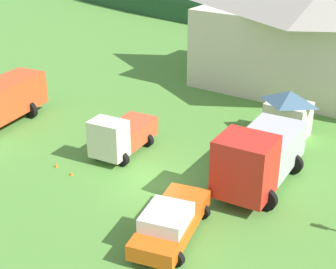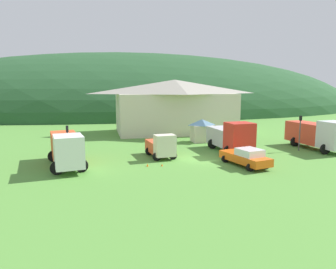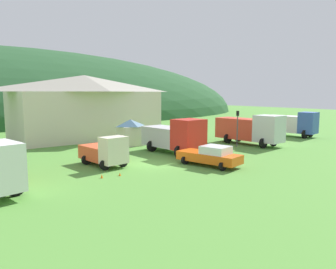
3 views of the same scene
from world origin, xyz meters
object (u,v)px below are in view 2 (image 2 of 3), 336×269
Objects in this scene: traffic_light_east at (300,129)px; traffic_cone_mid_row at (162,166)px; light_truck_cream at (161,146)px; depot_building at (175,105)px; service_pickup_orange at (246,157)px; heavy_rig_white at (66,148)px; tow_truck_silver at (318,134)px; traffic_light_west at (68,142)px; play_shed_cream at (202,130)px; crane_truck_red at (231,136)px; traffic_cone_near_pickup at (147,166)px.

traffic_light_east is 16.83m from traffic_cone_mid_row.
depot_building is at bearing 155.29° from light_truck_cream.
traffic_light_east is (8.89, 4.98, 1.60)m from service_pickup_orange.
traffic_light_east is (24.65, 1.80, 0.69)m from heavy_rig_white.
traffic_light_east is at bearing -93.40° from tow_truck_silver.
traffic_light_east reaches higher than traffic_light_west.
play_shed_cream is 13.52m from traffic_cone_mid_row.
heavy_rig_white is 1.03× the size of tow_truck_silver.
crane_truck_red reaches higher than traffic_cone_mid_row.
light_truck_cream is 8.09m from crane_truck_red.
traffic_cone_near_pickup is (-1.92, -3.28, -1.18)m from light_truck_cream.
service_pickup_orange is 11.97× the size of traffic_cone_mid_row.
service_pickup_orange is at bearing -8.87° from traffic_light_west.
heavy_rig_white is at bearing -175.82° from traffic_light_east.
crane_truck_red is at bearing 27.42° from traffic_cone_mid_row.
light_truck_cream is 0.85× the size of service_pickup_orange.
traffic_cone_mid_row is (1.31, -0.18, 0.00)m from traffic_cone_near_pickup.
traffic_light_west is at bearing -126.30° from depot_building.
play_shed_cream is 0.75× the size of traffic_light_east.
depot_building is 3.42× the size of service_pickup_orange.
heavy_rig_white is (-15.86, -9.53, 0.22)m from play_shed_cream.
tow_truck_silver reaches higher than light_truck_cream.
traffic_light_west reaches higher than service_pickup_orange.
play_shed_cream is 12.73m from service_pickup_orange.
traffic_cone_near_pickup is (6.82, -0.68, -2.36)m from traffic_light_west.
depot_building reaches higher than traffic_light_west.
heavy_rig_white is at bearing -84.81° from light_truck_cream.
depot_building is at bearing -175.15° from crane_truck_red.
traffic_light_west is at bearing -174.04° from traffic_light_east.
depot_building is 2.29× the size of heavy_rig_white.
service_pickup_orange is 7.61m from traffic_cone_mid_row.
crane_truck_red is 10.95m from traffic_cone_near_pickup.
play_shed_cream is 0.53× the size of service_pickup_orange.
play_shed_cream is 14.15m from traffic_cone_near_pickup.
light_truck_cream reaches higher than traffic_cone_mid_row.
traffic_cone_mid_row is (-7.50, -11.14, -1.51)m from play_shed_cream.
traffic_light_west reaches higher than light_truck_cream.
traffic_light_west is 24.56m from traffic_light_east.
depot_building reaches higher than heavy_rig_white.
heavy_rig_white is 7.39m from traffic_cone_near_pickup.
service_pickup_orange is (-11.28, -5.04, -1.01)m from tow_truck_silver.
traffic_light_east reaches higher than service_pickup_orange.
play_shed_cream is at bearing -81.81° from depot_building.
depot_building is 2.71× the size of crane_truck_red.
play_shed_cream is at bearing -129.27° from tow_truck_silver.
play_shed_cream is 11.75m from traffic_light_east.
tow_truck_silver is at bearing 1.40° from traffic_light_east.
tow_truck_silver is (27.04, 1.86, 0.10)m from heavy_rig_white.
tow_truck_silver is (12.50, -16.87, -2.33)m from depot_building.
depot_building is 21.13m from tow_truck_silver.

